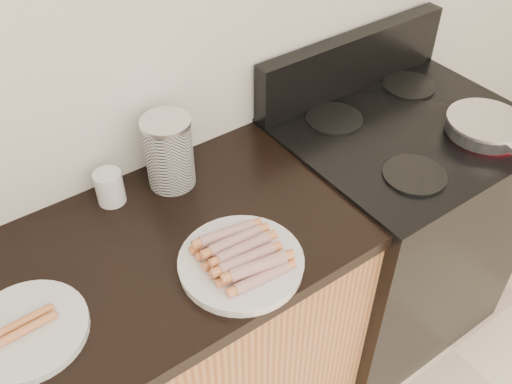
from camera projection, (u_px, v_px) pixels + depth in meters
wall_back at (117, 42)px, 1.38m from camera, size 4.00×0.04×2.60m
stove at (389, 229)px, 2.09m from camera, size 0.76×0.65×0.91m
stove_panel at (353, 62)px, 1.89m from camera, size 0.76×0.06×0.20m
burner_near_left at (414, 175)px, 1.60m from camera, size 0.18×0.18×0.01m
burner_near_right at (491, 133)px, 1.75m from camera, size 0.18×0.18×0.01m
burner_far_left at (334, 119)px, 1.81m from camera, size 0.18×0.18×0.01m
burner_far_right at (409, 86)px, 1.96m from camera, size 0.18×0.18×0.01m
frying_pan at (486, 126)px, 1.73m from camera, size 0.24×0.40×0.05m
main_plate at (241, 264)px, 1.37m from camera, size 0.35×0.35×0.02m
side_plate at (27, 331)px, 1.23m from camera, size 0.34×0.34×0.02m
hotdog_pile at (241, 254)px, 1.34m from camera, size 0.14×0.21×0.05m
plain_sausages at (25, 325)px, 1.22m from camera, size 0.12×0.05×0.02m
canister at (169, 152)px, 1.54m from camera, size 0.13×0.13×0.21m
mug at (110, 187)px, 1.52m from camera, size 0.09×0.09×0.09m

